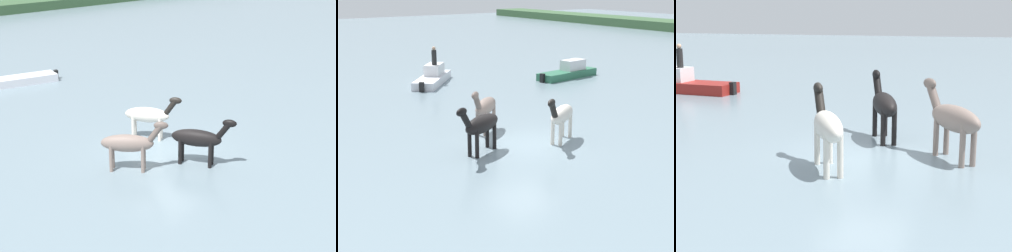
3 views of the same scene
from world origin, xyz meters
The scene contains 7 objects.
ground_plane centered at (0.00, 0.00, 0.00)m, with size 151.22×151.22×0.00m, color gray.
horse_dun_straggler centered at (0.49, 1.57, 1.14)m, with size 1.71×2.50×2.07m.
horse_pinto_flank centered at (-0.16, -1.90, 1.14)m, with size 1.52×2.58×2.07m.
horse_mid_herd centered at (-2.42, -0.28, 1.15)m, with size 2.01×2.33×2.08m.
boat_tender_starboard centered at (-13.59, 2.71, 0.32)m, with size 4.65×4.27×1.35m.
boat_skiff_near centered at (-10.10, 11.33, 0.32)m, with size 1.99×5.07×1.34m.
person_boatman_standing centered at (-13.59, 2.87, 1.75)m, with size 0.32×0.32×1.19m.
Camera 2 is at (15.25, -11.34, 6.37)m, focal length 52.79 mm.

